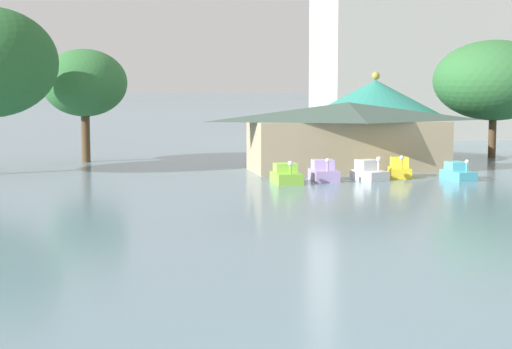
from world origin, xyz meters
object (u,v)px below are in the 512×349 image
pedal_boat_white (369,172)px  green_roof_pavilion (375,115)px  pedal_boat_lavender (324,172)px  shoreline_tree_mid (85,83)px  pedal_boat_cyan (458,173)px  shoreline_tree_right (494,80)px  pedal_boat_lime (286,175)px  background_building_block (443,22)px  pedal_boat_yellow (400,169)px  boathouse (348,135)px

pedal_boat_white → green_roof_pavilion: bearing=141.4°
pedal_boat_lavender → shoreline_tree_mid: 24.18m
pedal_boat_cyan → shoreline_tree_right: 19.72m
pedal_boat_lime → shoreline_tree_right: bearing=123.6°
pedal_boat_lavender → shoreline_tree_mid: shoreline_tree_mid is taller
pedal_boat_lavender → shoreline_tree_right: 25.10m
pedal_boat_lavender → background_building_block: background_building_block is taller
pedal_boat_lavender → pedal_boat_lime: bearing=-66.6°
pedal_boat_white → pedal_boat_yellow: size_ratio=1.05×
pedal_boat_cyan → pedal_boat_white: bearing=-103.4°
pedal_boat_yellow → green_roof_pavilion: (2.84, 13.25, 3.33)m
pedal_boat_lavender → pedal_boat_cyan: 9.24m
pedal_boat_yellow → boathouse: 5.83m
pedal_boat_white → shoreline_tree_right: bearing=113.3°
pedal_boat_white → shoreline_tree_mid: size_ratio=0.30×
pedal_boat_white → shoreline_tree_mid: (-19.09, 17.28, 6.08)m
boathouse → background_building_block: background_building_block is taller
pedal_boat_lavender → pedal_boat_white: 3.18m
pedal_boat_lavender → background_building_block: size_ratio=0.09×
green_roof_pavilion → shoreline_tree_mid: size_ratio=1.29×
shoreline_tree_right → boathouse: bearing=-152.6°
shoreline_tree_mid → shoreline_tree_right: shoreline_tree_right is taller
pedal_boat_lime → background_building_block: bearing=144.6°
pedal_boat_lime → pedal_boat_white: bearing=98.4°
pedal_boat_lime → pedal_boat_cyan: pedal_boat_lime is taller
pedal_boat_white → shoreline_tree_mid: bearing=-149.9°
pedal_boat_lime → pedal_boat_lavender: bearing=110.2°
shoreline_tree_mid → shoreline_tree_right: size_ratio=0.88×
pedal_boat_cyan → boathouse: boathouse is taller
pedal_boat_lime → background_building_block: background_building_block is taller
pedal_boat_lime → pedal_boat_cyan: size_ratio=0.91×
shoreline_tree_right → background_building_block: 29.71m
pedal_boat_lavender → green_roof_pavilion: 16.96m
pedal_boat_yellow → background_building_block: background_building_block is taller
pedal_boat_white → boathouse: 6.41m
pedal_boat_lime → boathouse: size_ratio=0.17×
pedal_boat_lime → green_roof_pavilion: (11.46, 15.30, 3.35)m
boathouse → background_building_block: bearing=57.0°
pedal_boat_cyan → background_building_block: (17.90, 43.23, 13.77)m
pedal_boat_lime → pedal_boat_yellow: bearing=102.7°
pedal_boat_yellow → background_building_block: size_ratio=0.09×
pedal_boat_lime → pedal_boat_lavender: pedal_boat_lavender is taller
pedal_boat_yellow → shoreline_tree_right: (13.87, 13.30, 6.33)m
pedal_boat_yellow → background_building_block: (21.27, 41.11, 13.69)m
pedal_boat_cyan → shoreline_tree_mid: size_ratio=0.30×
pedal_boat_lavender → shoreline_tree_mid: bearing=-134.6°
shoreline_tree_mid → background_building_block: background_building_block is taller
pedal_boat_lime → boathouse: bearing=136.9°
boathouse → background_building_block: size_ratio=0.50×
green_roof_pavilion → shoreline_tree_mid: bearing=173.2°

